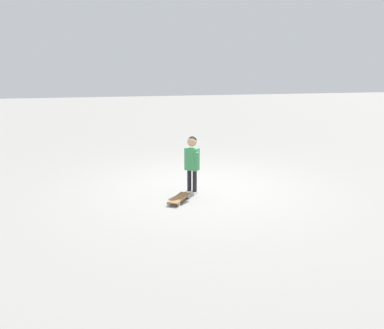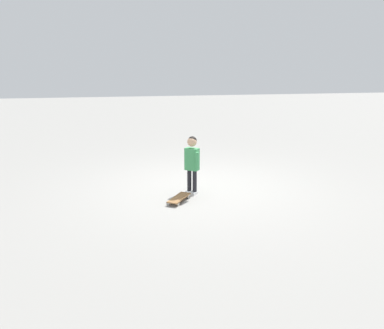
# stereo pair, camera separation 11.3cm
# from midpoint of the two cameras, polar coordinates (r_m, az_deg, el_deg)

# --- Properties ---
(ground_plane) EXTENTS (50.00, 50.00, 0.00)m
(ground_plane) POSITION_cam_midpoint_polar(r_m,az_deg,el_deg) (7.28, 0.84, -3.45)
(ground_plane) COLOR gray
(child_person) EXTENTS (0.28, 0.39, 1.06)m
(child_person) POSITION_cam_midpoint_polar(r_m,az_deg,el_deg) (6.73, -0.49, 0.87)
(child_person) COLOR black
(child_person) RESTS_ON ground
(skateboard) EXTENTS (0.50, 0.59, 0.07)m
(skateboard) POSITION_cam_midpoint_polar(r_m,az_deg,el_deg) (6.51, -2.41, -5.10)
(skateboard) COLOR olive
(skateboard) RESTS_ON ground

